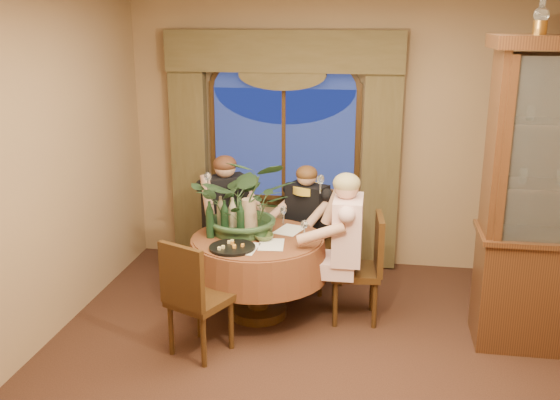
% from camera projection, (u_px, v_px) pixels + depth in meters
% --- Properties ---
extents(floor, '(5.00, 5.00, 0.00)m').
position_uv_depth(floor, '(312.00, 385.00, 4.60)').
color(floor, black).
rests_on(floor, ground).
extents(wall_back, '(4.50, 0.00, 4.50)m').
position_uv_depth(wall_back, '(341.00, 137.00, 6.58)').
color(wall_back, '#947757').
rests_on(wall_back, ground).
extents(window, '(1.62, 0.10, 1.32)m').
position_uv_depth(window, '(284.00, 145.00, 6.63)').
color(window, navy).
rests_on(window, wall_back).
extents(arched_transom, '(1.60, 0.06, 0.44)m').
position_uv_depth(arched_transom, '(284.00, 71.00, 6.41)').
color(arched_transom, navy).
rests_on(arched_transom, wall_back).
extents(drapery_left, '(0.38, 0.14, 2.32)m').
position_uv_depth(drapery_left, '(190.00, 154.00, 6.78)').
color(drapery_left, '#483D21').
rests_on(drapery_left, floor).
extents(drapery_right, '(0.38, 0.14, 2.32)m').
position_uv_depth(drapery_right, '(381.00, 161.00, 6.46)').
color(drapery_right, '#483D21').
rests_on(drapery_right, floor).
extents(swag_valance, '(2.45, 0.16, 0.42)m').
position_uv_depth(swag_valance, '(283.00, 51.00, 6.28)').
color(swag_valance, '#483D21').
rests_on(swag_valance, wall_back).
extents(dining_table, '(1.33, 1.33, 0.75)m').
position_uv_depth(dining_table, '(258.00, 276.00, 5.59)').
color(dining_table, maroon).
rests_on(dining_table, floor).
extents(oil_lamp_left, '(0.11, 0.11, 0.34)m').
position_uv_depth(oil_lamp_left, '(542.00, 10.00, 4.50)').
color(oil_lamp_left, '#A5722D').
rests_on(oil_lamp_left, china_cabinet).
extents(chair_right, '(0.46, 0.46, 0.96)m').
position_uv_depth(chair_right, '(355.00, 268.00, 5.49)').
color(chair_right, black).
rests_on(chair_right, floor).
extents(chair_back_right, '(0.58, 0.58, 0.96)m').
position_uv_depth(chair_back_right, '(318.00, 241.00, 6.17)').
color(chair_back_right, black).
rests_on(chair_back_right, floor).
extents(chair_back, '(0.56, 0.56, 0.96)m').
position_uv_depth(chair_back, '(238.00, 237.00, 6.28)').
color(chair_back, black).
rests_on(chair_back, floor).
extents(chair_front_left, '(0.56, 0.56, 0.96)m').
position_uv_depth(chair_front_left, '(200.00, 297.00, 4.94)').
color(chair_front_left, black).
rests_on(chair_front_left, floor).
extents(person_pink, '(0.45, 0.49, 1.36)m').
position_uv_depth(person_pink, '(347.00, 249.00, 5.38)').
color(person_pink, beige).
rests_on(person_pink, floor).
extents(person_back, '(0.64, 0.63, 1.33)m').
position_uv_depth(person_back, '(226.00, 220.00, 6.20)').
color(person_back, black).
rests_on(person_back, floor).
extents(person_scarf, '(0.57, 0.55, 1.24)m').
position_uv_depth(person_scarf, '(307.00, 226.00, 6.19)').
color(person_scarf, black).
rests_on(person_scarf, floor).
extents(stoneware_vase, '(0.17, 0.17, 0.31)m').
position_uv_depth(stoneware_vase, '(249.00, 216.00, 5.55)').
color(stoneware_vase, tan).
rests_on(stoneware_vase, dining_table).
extents(centerpiece_plant, '(0.92, 1.03, 0.80)m').
position_uv_depth(centerpiece_plant, '(246.00, 166.00, 5.47)').
color(centerpiece_plant, '#2E4E2D').
rests_on(centerpiece_plant, dining_table).
extents(olive_bowl, '(0.17, 0.17, 0.05)m').
position_uv_depth(olive_bowl, '(264.00, 237.00, 5.40)').
color(olive_bowl, '#41512A').
rests_on(olive_bowl, dining_table).
extents(cheese_platter, '(0.39, 0.39, 0.02)m').
position_uv_depth(cheese_platter, '(232.00, 248.00, 5.20)').
color(cheese_platter, black).
rests_on(cheese_platter, dining_table).
extents(wine_bottle_0, '(0.07, 0.07, 0.33)m').
position_uv_depth(wine_bottle_0, '(221.00, 214.00, 5.58)').
color(wine_bottle_0, tan).
rests_on(wine_bottle_0, dining_table).
extents(wine_bottle_1, '(0.07, 0.07, 0.33)m').
position_uv_depth(wine_bottle_1, '(210.00, 220.00, 5.43)').
color(wine_bottle_1, black).
rests_on(wine_bottle_1, dining_table).
extents(wine_bottle_2, '(0.07, 0.07, 0.33)m').
position_uv_depth(wine_bottle_2, '(241.00, 219.00, 5.43)').
color(wine_bottle_2, black).
rests_on(wine_bottle_2, dining_table).
extents(wine_bottle_3, '(0.07, 0.07, 0.33)m').
position_uv_depth(wine_bottle_3, '(233.00, 211.00, 5.66)').
color(wine_bottle_3, black).
rests_on(wine_bottle_3, dining_table).
extents(wine_bottle_4, '(0.07, 0.07, 0.33)m').
position_uv_depth(wine_bottle_4, '(225.00, 218.00, 5.46)').
color(wine_bottle_4, black).
rests_on(wine_bottle_4, dining_table).
extents(wine_bottle_5, '(0.07, 0.07, 0.33)m').
position_uv_depth(wine_bottle_5, '(233.00, 216.00, 5.53)').
color(wine_bottle_5, tan).
rests_on(wine_bottle_5, dining_table).
extents(tasting_paper_0, '(0.24, 0.32, 0.00)m').
position_uv_depth(tasting_paper_0, '(271.00, 245.00, 5.29)').
color(tasting_paper_0, white).
rests_on(tasting_paper_0, dining_table).
extents(tasting_paper_1, '(0.29, 0.35, 0.00)m').
position_uv_depth(tasting_paper_1, '(290.00, 230.00, 5.65)').
color(tasting_paper_1, white).
rests_on(tasting_paper_1, dining_table).
extents(tasting_paper_2, '(0.23, 0.31, 0.00)m').
position_uv_depth(tasting_paper_2, '(244.00, 248.00, 5.20)').
color(tasting_paper_2, white).
rests_on(tasting_paper_2, dining_table).
extents(wine_glass_person_pink, '(0.07, 0.07, 0.18)m').
position_uv_depth(wine_glass_person_pink, '(304.00, 230.00, 5.39)').
color(wine_glass_person_pink, silver).
rests_on(wine_glass_person_pink, dining_table).
extents(wine_glass_person_back, '(0.07, 0.07, 0.18)m').
position_uv_depth(wine_glass_person_back, '(240.00, 215.00, 5.81)').
color(wine_glass_person_back, silver).
rests_on(wine_glass_person_back, dining_table).
extents(wine_glass_person_scarf, '(0.07, 0.07, 0.18)m').
position_uv_depth(wine_glass_person_scarf, '(283.00, 215.00, 5.79)').
color(wine_glass_person_scarf, silver).
rests_on(wine_glass_person_scarf, dining_table).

